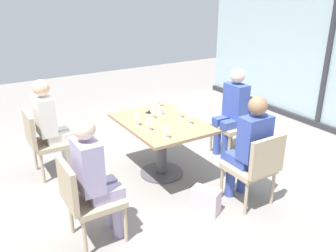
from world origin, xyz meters
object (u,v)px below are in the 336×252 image
Objects in this scene: wine_glass_3 at (153,108)px; handbag_0 at (206,201)px; chair_front_left at (44,139)px; coffee_cup at (160,111)px; chair_near_window at (237,120)px; wine_glass_4 at (190,114)px; chair_front_right at (85,196)px; person_front_right at (95,174)px; person_near_window at (232,108)px; wine_glass_6 at (159,97)px; dining_table_main at (161,135)px; cell_phone_on_table at (150,112)px; wine_glass_0 at (167,127)px; person_front_left at (51,123)px; chair_far_right at (255,165)px; wine_glass_5 at (149,120)px; wine_glass_1 at (137,115)px; wine_glass_2 at (180,108)px; person_far_right at (250,145)px.

handbag_0 is (1.14, 0.00, -0.72)m from wine_glass_3.
coffee_cup is at bearing 68.95° from chair_front_left.
chair_near_window is 4.70× the size of wine_glass_4.
chair_front_right is 2.90× the size of handbag_0.
person_front_right is at bearing 4.06° from chair_front_left.
person_near_window reaches higher than chair_near_window.
person_front_right is at bearing -69.98° from wine_glass_4.
person_near_window is at bearing 101.84° from handbag_0.
wine_glass_6 reaches higher than chair_front_left.
person_front_right is (0.77, -1.16, 0.15)m from dining_table_main.
chair_near_window is at bearing 44.68° from cell_phone_on_table.
wine_glass_0 reaches higher than cell_phone_on_table.
person_front_left is 1.00× the size of person_near_window.
wine_glass_3 is at bearing 152.27° from handbag_0.
wine_glass_0 and wine_glass_6 have the same top height.
person_front_right is 1.95m from wine_glass_6.
person_near_window reaches higher than dining_table_main.
chair_far_right is at bearing 40.93° from person_front_left.
person_near_window is at bearing 109.13° from wine_glass_0.
wine_glass_3 is (-0.93, 1.13, 0.16)m from person_front_right.
wine_glass_1 is at bearing -169.73° from wine_glass_5.
chair_near_window is 0.69× the size of person_near_window.
wine_glass_1 is at bearing -91.49° from chair_near_window.
cell_phone_on_table is at bearing -163.92° from chair_far_right.
chair_front_right is 9.67× the size of coffee_cup.
chair_front_left is 6.04× the size of cell_phone_on_table.
wine_glass_3 is at bearing 126.72° from chair_front_right.
person_front_left reaches higher than chair_near_window.
chair_far_right is at bearing 44.94° from handbag_0.
cell_phone_on_table is at bearing 158.63° from wine_glass_3.
chair_far_right is 1.00m from wine_glass_4.
chair_near_window is (0.00, 1.27, -0.05)m from dining_table_main.
person_front_left is 1.64m from wine_glass_2.
wine_glass_2 is at bearing -0.56° from wine_glass_6.
wine_glass_1 is at bearing 52.81° from chair_front_left.
wine_glass_1 and wine_glass_3 have the same top height.
person_front_right reaches higher than wine_glass_0.
wine_glass_3 is at bearing -156.09° from person_far_right.
person_far_right reaches higher than handbag_0.
wine_glass_1 is 0.48m from coffee_cup.
wine_glass_6 is at bearing 129.26° from wine_glass_1.
wine_glass_4 is at bearing 45.16° from dining_table_main.
person_front_right is 8.75× the size of cell_phone_on_table.
wine_glass_6 is 1.70m from handbag_0.
coffee_cup is 0.17m from cell_phone_on_table.
chair_front_right is at bearing -59.49° from wine_glass_5.
wine_glass_0 is 1.00× the size of wine_glass_5.
wine_glass_3 reaches higher than chair_front_left.
wine_glass_2 is at bearing 134.79° from handbag_0.
person_near_window is 1.07m from coffee_cup.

